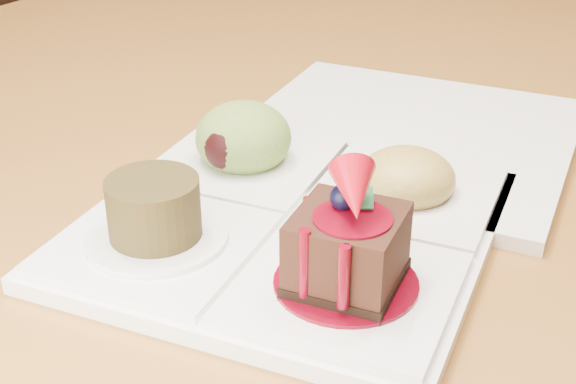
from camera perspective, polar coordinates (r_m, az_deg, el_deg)
The scene contains 4 objects.
dining_table at distance 1.07m, azimuth 6.38°, elevation 7.97°, with size 1.00×1.80×0.75m.
chair_left at distance 1.67m, azimuth -18.27°, elevation 10.23°, with size 0.55×0.55×1.01m.
sampler_plate at distance 0.57m, azimuth -0.05°, elevation -0.97°, with size 0.32×0.32×0.11m.
second_plate at distance 0.72m, azimuth 8.20°, elevation 3.86°, with size 0.28×0.28×0.01m, color white.
Camera 1 is at (0.44, -0.90, 1.05)m, focal length 50.00 mm.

